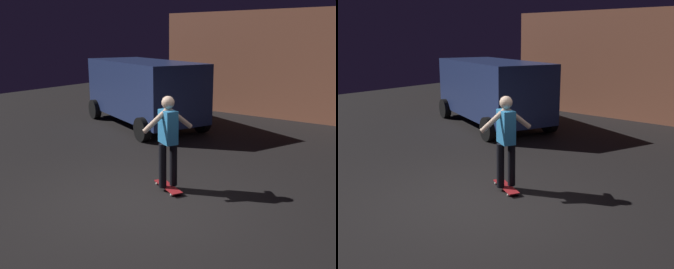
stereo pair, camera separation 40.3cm
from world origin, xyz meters
The scene contains 4 objects.
ground_plane centered at (0.00, 0.00, 0.00)m, with size 28.00×28.00×0.00m, color black.
parked_van centered at (-3.74, 4.58, 1.16)m, with size 4.98×3.64×2.03m.
skateboard_ridden centered at (0.02, 0.66, 0.06)m, with size 0.78×0.54×0.07m.
skater centered at (0.02, 0.66, 1.04)m, with size 0.53×0.91×1.67m.
Camera 1 is at (3.82, -4.64, 2.72)m, focal length 40.41 mm.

